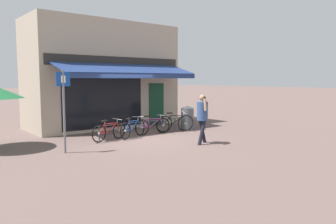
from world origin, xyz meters
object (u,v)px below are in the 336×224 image
(bicycle_purple, at_px, (153,126))
(bicycle_red, at_px, (109,131))
(bicycle_blue, at_px, (133,128))
(pedestrian_adult, at_px, (202,114))
(parking_sign, at_px, (64,103))
(bicycle_black, at_px, (175,123))
(litter_bin, at_px, (187,118))

(bicycle_purple, bearing_deg, bicycle_red, -172.83)
(bicycle_red, height_order, bicycle_blue, bicycle_blue)
(bicycle_purple, bearing_deg, bicycle_blue, -169.60)
(pedestrian_adult, distance_m, parking_sign, 4.73)
(bicycle_black, distance_m, pedestrian_adult, 2.89)
(bicycle_blue, relative_size, bicycle_purple, 0.95)
(pedestrian_adult, bearing_deg, bicycle_black, -110.16)
(bicycle_red, xyz_separation_m, bicycle_purple, (2.10, 0.09, 0.00))
(bicycle_black, bearing_deg, bicycle_red, -156.06)
(bicycle_black, relative_size, pedestrian_adult, 0.91)
(bicycle_red, relative_size, bicycle_black, 1.01)
(bicycle_purple, height_order, parking_sign, parking_sign)
(bicycle_red, distance_m, bicycle_black, 3.25)
(bicycle_black, height_order, pedestrian_adult, pedestrian_adult)
(bicycle_red, height_order, parking_sign, parking_sign)
(pedestrian_adult, bearing_deg, litter_bin, -123.31)
(bicycle_blue, bearing_deg, bicycle_red, 155.99)
(litter_bin, bearing_deg, bicycle_blue, -178.68)
(litter_bin, xyz_separation_m, parking_sign, (-6.16, -1.04, 1.02))
(bicycle_red, relative_size, pedestrian_adult, 0.92)
(litter_bin, relative_size, parking_sign, 0.43)
(bicycle_blue, distance_m, parking_sign, 3.52)
(bicycle_black, xyz_separation_m, parking_sign, (-5.36, -0.98, 1.19))
(bicycle_red, relative_size, bicycle_purple, 0.96)
(bicycle_blue, bearing_deg, litter_bin, -21.81)
(bicycle_red, distance_m, pedestrian_adult, 3.57)
(parking_sign, bearing_deg, pedestrian_adult, -20.60)
(bicycle_blue, bearing_deg, parking_sign, 173.92)
(bicycle_purple, xyz_separation_m, pedestrian_adult, (0.19, -2.73, 0.72))
(bicycle_blue, height_order, bicycle_purple, bicycle_blue)
(bicycle_blue, relative_size, pedestrian_adult, 0.90)
(pedestrian_adult, bearing_deg, bicycle_purple, -86.12)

